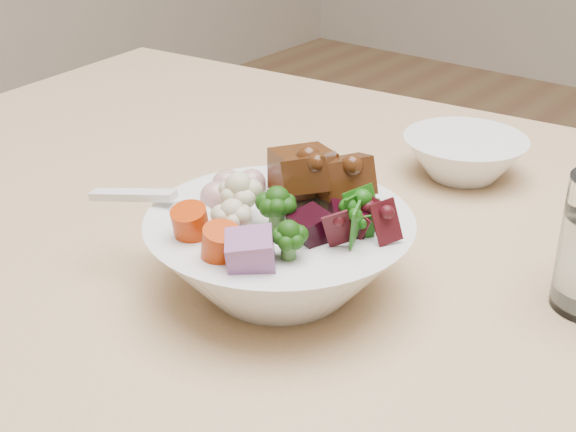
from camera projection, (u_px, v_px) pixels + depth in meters
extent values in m
cylinder|color=tan|center=(165.00, 297.00, 1.43)|extent=(0.06, 0.06, 0.75)
sphere|color=black|center=(277.00, 216.00, 0.61)|extent=(0.04, 0.04, 0.04)
sphere|color=beige|center=(239.00, 203.00, 0.63)|extent=(0.04, 0.04, 0.04)
cube|color=black|center=(346.00, 224.00, 0.61)|extent=(0.04, 0.04, 0.03)
cube|color=#855082|center=(251.00, 254.00, 0.57)|extent=(0.05, 0.05, 0.04)
cylinder|color=#BF2F05|center=(191.00, 226.00, 0.61)|extent=(0.03, 0.03, 0.03)
sphere|color=tan|center=(216.00, 198.00, 0.66)|extent=(0.02, 0.02, 0.02)
ellipsoid|color=white|center=(190.00, 212.00, 0.65)|extent=(0.05, 0.04, 0.01)
cube|color=white|center=(133.00, 195.00, 0.67)|extent=(0.08, 0.04, 0.02)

